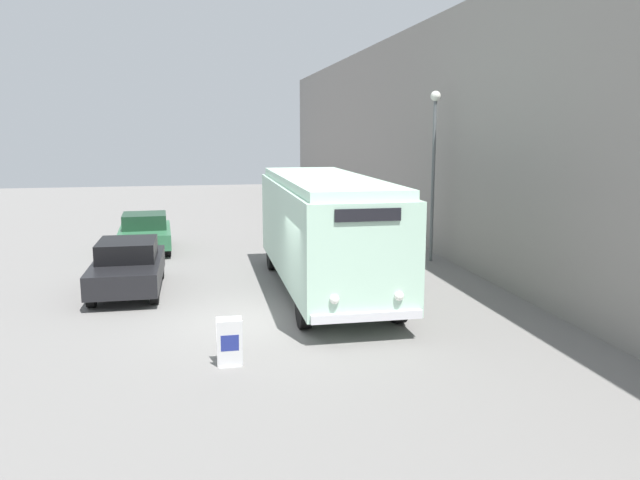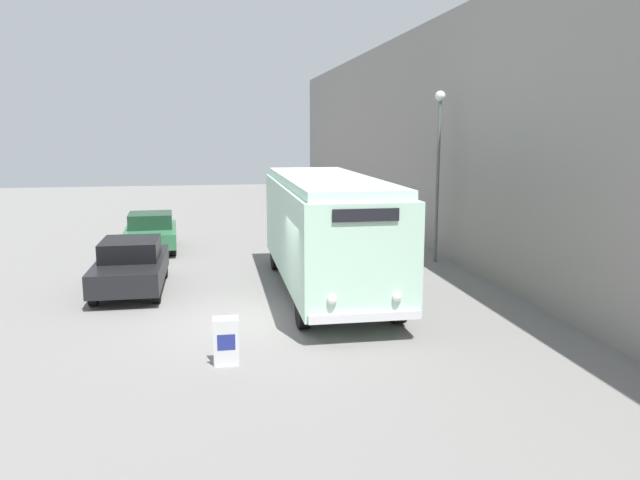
% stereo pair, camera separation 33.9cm
% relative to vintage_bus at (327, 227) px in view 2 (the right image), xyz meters
% --- Properties ---
extents(ground_plane, '(80.00, 80.00, 0.00)m').
position_rel_vintage_bus_xyz_m(ground_plane, '(-2.06, -2.57, -1.93)').
color(ground_plane, slate).
extents(building_wall_right, '(0.30, 60.00, 8.99)m').
position_rel_vintage_bus_xyz_m(building_wall_right, '(5.52, 7.43, 2.56)').
color(building_wall_right, gray).
rests_on(building_wall_right, ground_plane).
extents(vintage_bus, '(2.69, 9.51, 3.42)m').
position_rel_vintage_bus_xyz_m(vintage_bus, '(0.00, 0.00, 0.00)').
color(vintage_bus, black).
rests_on(vintage_bus, ground_plane).
extents(sign_board, '(0.52, 0.38, 1.01)m').
position_rel_vintage_bus_xyz_m(sign_board, '(-3.07, -5.46, -1.45)').
color(sign_board, gray).
rests_on(sign_board, ground_plane).
extents(streetlamp, '(0.36, 0.36, 6.09)m').
position_rel_vintage_bus_xyz_m(streetlamp, '(4.69, 3.58, 2.05)').
color(streetlamp, '#595E60').
rests_on(streetlamp, ground_plane).
extents(parked_car_near, '(1.95, 4.48, 1.53)m').
position_rel_vintage_bus_xyz_m(parked_car_near, '(-5.72, 1.16, -1.16)').
color(parked_car_near, black).
rests_on(parked_car_near, ground_plane).
extents(parked_car_mid, '(2.17, 4.14, 1.49)m').
position_rel_vintage_bus_xyz_m(parked_car_mid, '(-5.72, 7.56, -1.18)').
color(parked_car_mid, black).
rests_on(parked_car_mid, ground_plane).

